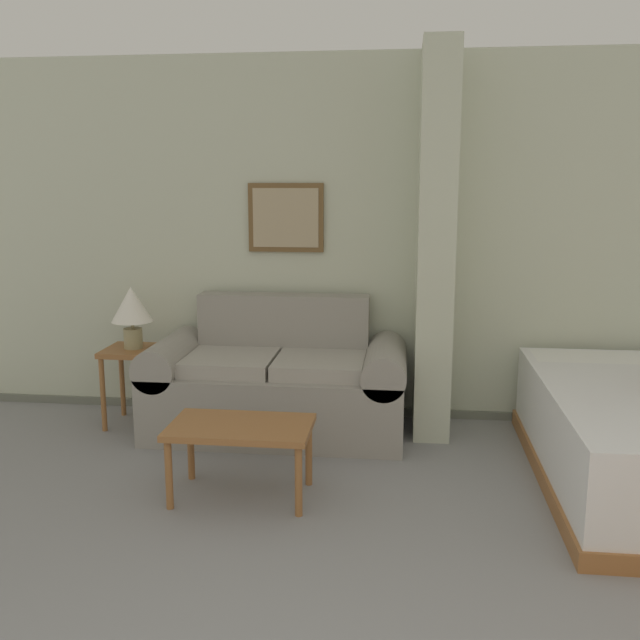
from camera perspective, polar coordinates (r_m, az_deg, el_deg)
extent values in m
cube|color=beige|center=(5.19, 6.10, 6.35)|extent=(7.07, 0.12, 2.60)
cube|color=slate|center=(5.38, 5.81, -7.33)|extent=(7.07, 0.02, 0.06)
cube|color=brown|center=(5.18, -2.75, 8.17)|extent=(0.55, 0.02, 0.49)
cube|color=tan|center=(5.16, -2.77, 8.17)|extent=(0.48, 0.01, 0.42)
cube|color=beige|center=(4.86, 9.22, 5.95)|extent=(0.24, 0.55, 2.60)
cube|color=gray|center=(4.96, -3.46, -6.46)|extent=(1.23, 0.84, 0.46)
cube|color=gray|center=(5.15, -2.89, -0.50)|extent=(1.23, 0.20, 0.47)
cube|color=gray|center=(5.15, -11.68, -6.05)|extent=(0.26, 0.84, 0.46)
cylinder|color=gray|center=(5.07, -11.80, -2.96)|extent=(0.29, 0.84, 0.29)
cube|color=gray|center=(4.89, 5.19, -6.76)|extent=(0.26, 0.84, 0.46)
cylinder|color=gray|center=(4.81, 5.25, -3.53)|extent=(0.29, 0.84, 0.29)
cube|color=#A49F94|center=(4.90, -7.14, -3.37)|extent=(0.59, 0.60, 0.10)
cube|color=#A49F94|center=(4.80, 0.01, -3.62)|extent=(0.59, 0.60, 0.10)
cube|color=#996033|center=(3.95, -6.37, -8.53)|extent=(0.78, 0.47, 0.04)
cylinder|color=#996033|center=(3.95, -12.00, -12.02)|extent=(0.04, 0.04, 0.38)
cylinder|color=#996033|center=(3.79, -1.73, -12.77)|extent=(0.04, 0.04, 0.38)
cylinder|color=#996033|center=(4.29, -10.30, -10.01)|extent=(0.04, 0.04, 0.38)
cylinder|color=#996033|center=(4.15, -0.91, -10.59)|extent=(0.04, 0.04, 0.38)
cube|color=#996033|center=(5.21, -14.67, -2.39)|extent=(0.40, 0.40, 0.04)
cylinder|color=#996033|center=(5.20, -16.97, -5.75)|extent=(0.04, 0.04, 0.52)
cylinder|color=#996033|center=(5.07, -13.41, -5.98)|extent=(0.04, 0.04, 0.52)
cylinder|color=#996033|center=(5.50, -15.55, -4.74)|extent=(0.04, 0.04, 0.52)
cylinder|color=#996033|center=(5.38, -12.16, -4.93)|extent=(0.04, 0.04, 0.52)
cylinder|color=tan|center=(5.19, -14.72, -1.43)|extent=(0.13, 0.13, 0.14)
cylinder|color=tan|center=(5.17, -14.77, -0.38)|extent=(0.02, 0.02, 0.05)
cone|color=white|center=(5.15, -14.85, 1.23)|extent=(0.29, 0.29, 0.25)
cube|color=white|center=(5.19, 23.57, -3.32)|extent=(1.26, 0.36, 0.10)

